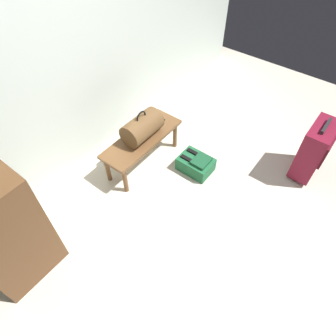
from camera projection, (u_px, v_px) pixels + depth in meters
ground_plane at (201, 218)px, 2.98m from camera, size 6.60×6.60×0.00m
back_wall at (62, 38)px, 2.57m from camera, size 6.00×0.10×2.80m
bench at (142, 141)px, 3.24m from camera, size 1.00×0.36×0.39m
duffel_bag_brown at (142, 127)px, 3.11m from camera, size 0.44×0.26×0.34m
cell_phone at (159, 119)px, 3.40m from camera, size 0.07×0.14×0.01m
suitcase_upright_burgundy at (314, 150)px, 3.12m from camera, size 0.46×0.26×0.71m
backpack_green at (196, 164)px, 3.34m from camera, size 0.28×0.38×0.21m
side_cabinet at (4, 233)px, 2.26m from camera, size 0.56×0.44×1.10m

